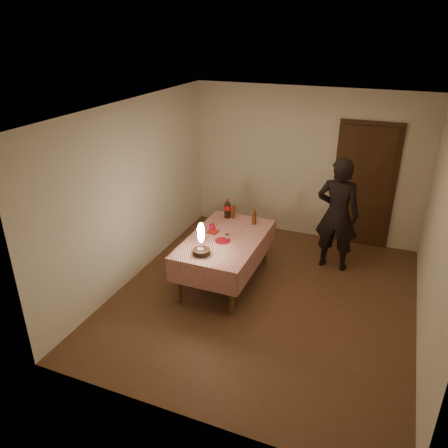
{
  "coord_description": "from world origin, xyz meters",
  "views": [
    {
      "loc": [
        1.41,
        -4.98,
        3.52
      ],
      "look_at": [
        -0.67,
        0.17,
        0.95
      ],
      "focal_mm": 35.0,
      "sensor_mm": 36.0,
      "label": 1
    }
  ],
  "objects": [
    {
      "name": "clear_cup",
      "position": [
        -0.62,
        0.15,
        0.76
      ],
      "size": [
        0.07,
        0.07,
        0.09
      ],
      "primitive_type": "cylinder",
      "color": "white",
      "rests_on": "dining_table"
    },
    {
      "name": "napkin_stack",
      "position": [
        -0.91,
        0.3,
        0.72
      ],
      "size": [
        0.15,
        0.15,
        0.02
      ],
      "primitive_type": "cube",
      "color": "#A21F12",
      "rests_on": "dining_table"
    },
    {
      "name": "red_cup",
      "position": [
        -0.95,
        0.37,
        0.76
      ],
      "size": [
        0.08,
        0.08,
        0.1
      ],
      "primitive_type": "cylinder",
      "color": "red",
      "rests_on": "dining_table"
    },
    {
      "name": "photographer",
      "position": [
        0.73,
        1.25,
        0.89
      ],
      "size": [
        0.67,
        0.48,
        1.78
      ],
      "color": "black",
      "rests_on": "ground"
    },
    {
      "name": "amber_bottle_right",
      "position": [
        -0.44,
        0.82,
        0.83
      ],
      "size": [
        0.06,
        0.06,
        0.25
      ],
      "color": "#50230D",
      "rests_on": "dining_table"
    },
    {
      "name": "dining_table",
      "position": [
        -0.67,
        0.22,
        0.62
      ],
      "size": [
        1.02,
        1.72,
        0.71
      ],
      "color": "brown",
      "rests_on": "ground"
    },
    {
      "name": "red_plate",
      "position": [
        -0.67,
        0.11,
        0.72
      ],
      "size": [
        0.22,
        0.22,
        0.01
      ],
      "primitive_type": "cylinder",
      "color": "#A90B1D",
      "rests_on": "dining_table"
    },
    {
      "name": "cola_bottle",
      "position": [
        -0.91,
        0.89,
        0.86
      ],
      "size": [
        0.1,
        0.1,
        0.32
      ],
      "color": "black",
      "rests_on": "dining_table"
    },
    {
      "name": "amber_bottle_left",
      "position": [
        -0.81,
        0.9,
        0.83
      ],
      "size": [
        0.06,
        0.06,
        0.25
      ],
      "color": "#50230D",
      "rests_on": "dining_table"
    },
    {
      "name": "birthday_cake",
      "position": [
        -0.78,
        -0.37,
        0.85
      ],
      "size": [
        0.29,
        0.29,
        0.47
      ],
      "color": "white",
      "rests_on": "dining_table"
    },
    {
      "name": "room_shell",
      "position": [
        0.03,
        0.08,
        1.65
      ],
      "size": [
        4.04,
        4.54,
        2.62
      ],
      "color": "silver",
      "rests_on": "ground"
    },
    {
      "name": "ground",
      "position": [
        0.0,
        0.0,
        0.0
      ],
      "size": [
        4.0,
        4.5,
        0.01
      ],
      "primitive_type": "cube",
      "color": "brown",
      "rests_on": "ground"
    }
  ]
}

